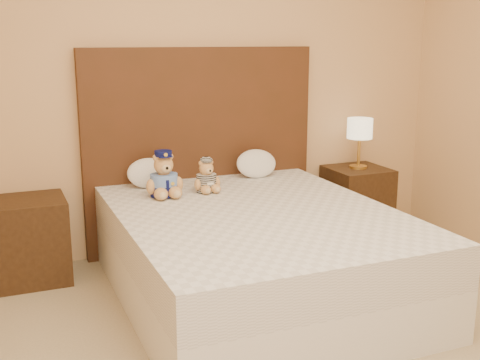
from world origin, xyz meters
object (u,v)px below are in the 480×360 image
Objects in this scene: teddy_police at (164,174)px; pillow_left at (149,172)px; bed at (256,254)px; teddy_prisoner at (206,176)px; pillow_right at (256,162)px; lamp at (360,131)px; nightstand_left at (32,240)px; nightstand_right at (356,201)px.

pillow_left is at bearing 93.49° from teddy_police.
teddy_prisoner reaches higher than bed.
pillow_left is 0.82m from pillow_right.
lamp reaches higher than pillow_right.
bed is at bearing -147.38° from lamp.
nightstand_left is 0.89m from pillow_left.
lamp is at bearing 0.00° from nightstand_left.
pillow_right is at bearing 1.06° from nightstand_left.
nightstand_right is (2.50, 0.00, 0.00)m from nightstand_left.
lamp is at bearing -1.96° from pillow_right.
bed is at bearing -32.62° from nightstand_left.
lamp is (-0.00, 0.00, 0.57)m from nightstand_right.
nightstand_right is 1.83× the size of teddy_police.
pillow_right is at bearing 178.04° from nightstand_right.
lamp reaches higher than pillow_left.
bed is 1.48m from nightstand_right.
nightstand_left and nightstand_right have the same top height.
nightstand_right is 1.38× the size of lamp.
teddy_prisoner is (1.13, -0.25, 0.39)m from nightstand_left.
pillow_left is at bearing 132.99° from teddy_prisoner.
lamp is at bearing 180.00° from nightstand_right.
nightstand_left is 2.56m from lamp.
teddy_police reaches higher than bed.
teddy_prisoner is 0.72× the size of pillow_left.
bed is 1.48m from nightstand_left.
teddy_prisoner reaches higher than nightstand_right.
nightstand_left is 1.67m from pillow_right.
teddy_prisoner is at bearing -12.49° from nightstand_left.
nightstand_right is at bearing -1.01° from pillow_left.
pillow_left is (-0.44, 0.83, 0.38)m from bed.
teddy_prisoner reaches higher than nightstand_left.
pillow_right reaches higher than pillow_left.
nightstand_right is 1.45m from teddy_prisoner.
teddy_police is (-1.67, -0.26, 0.43)m from nightstand_right.
nightstand_left is at bearing 180.00° from nightstand_right.
teddy_prisoner is (0.30, 0.01, -0.04)m from teddy_police.
bed is 8.99× the size of teddy_prisoner.
nightstand_left is 1.75× the size of pillow_right.
nightstand_right is at bearing 32.62° from bed.
teddy_police is 0.96× the size of pillow_right.
teddy_police is at bearing -159.72° from pillow_right.
lamp reaches higher than bed.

